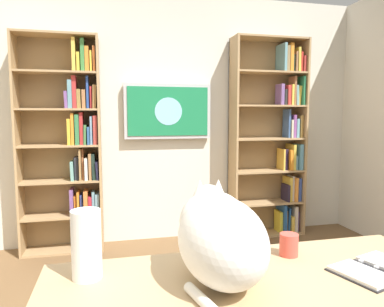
{
  "coord_description": "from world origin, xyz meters",
  "views": [
    {
      "loc": [
        0.64,
        1.69,
        1.38
      ],
      "look_at": [
        0.01,
        -1.02,
        1.08
      ],
      "focal_mm": 33.12,
      "sensor_mm": 36.0,
      "label": 1
    }
  ],
  "objects_px": {
    "paper_towel_roll": "(86,244)",
    "coffee_mug": "(289,245)",
    "bookshelf_right": "(71,147)",
    "cat": "(219,234)",
    "open_binder": "(376,269)",
    "bookshelf_left": "(275,139)",
    "wall_mounted_tv": "(168,111)"
  },
  "relations": [
    {
      "from": "paper_towel_roll",
      "to": "coffee_mug",
      "type": "height_order",
      "value": "paper_towel_roll"
    },
    {
      "from": "bookshelf_right",
      "to": "cat",
      "type": "bearing_deg",
      "value": 106.78
    },
    {
      "from": "cat",
      "to": "open_binder",
      "type": "xyz_separation_m",
      "value": [
        -0.62,
        0.08,
        -0.16
      ]
    },
    {
      "from": "open_binder",
      "to": "paper_towel_roll",
      "type": "relative_size",
      "value": 1.46
    },
    {
      "from": "coffee_mug",
      "to": "bookshelf_left",
      "type": "bearing_deg",
      "value": -115.05
    },
    {
      "from": "bookshelf_left",
      "to": "wall_mounted_tv",
      "type": "height_order",
      "value": "bookshelf_left"
    },
    {
      "from": "bookshelf_right",
      "to": "coffee_mug",
      "type": "height_order",
      "value": "bookshelf_right"
    },
    {
      "from": "bookshelf_left",
      "to": "coffee_mug",
      "type": "height_order",
      "value": "bookshelf_left"
    },
    {
      "from": "bookshelf_right",
      "to": "coffee_mug",
      "type": "bearing_deg",
      "value": 115.19
    },
    {
      "from": "open_binder",
      "to": "paper_towel_roll",
      "type": "height_order",
      "value": "paper_towel_roll"
    },
    {
      "from": "wall_mounted_tv",
      "to": "paper_towel_roll",
      "type": "height_order",
      "value": "wall_mounted_tv"
    },
    {
      "from": "cat",
      "to": "wall_mounted_tv",
      "type": "bearing_deg",
      "value": -95.35
    },
    {
      "from": "bookshelf_left",
      "to": "paper_towel_roll",
      "type": "xyz_separation_m",
      "value": [
        1.96,
        2.43,
        -0.21
      ]
    },
    {
      "from": "open_binder",
      "to": "paper_towel_roll",
      "type": "distance_m",
      "value": 1.12
    },
    {
      "from": "bookshelf_right",
      "to": "coffee_mug",
      "type": "relative_size",
      "value": 22.6
    },
    {
      "from": "cat",
      "to": "coffee_mug",
      "type": "distance_m",
      "value": 0.41
    },
    {
      "from": "bookshelf_right",
      "to": "cat",
      "type": "height_order",
      "value": "bookshelf_right"
    },
    {
      "from": "open_binder",
      "to": "paper_towel_roll",
      "type": "bearing_deg",
      "value": -10.35
    },
    {
      "from": "bookshelf_left",
      "to": "paper_towel_roll",
      "type": "bearing_deg",
      "value": 51.03
    },
    {
      "from": "coffee_mug",
      "to": "cat",
      "type": "bearing_deg",
      "value": 20.9
    },
    {
      "from": "cat",
      "to": "paper_towel_roll",
      "type": "bearing_deg",
      "value": -13.61
    },
    {
      "from": "open_binder",
      "to": "bookshelf_left",
      "type": "bearing_deg",
      "value": -108.3
    },
    {
      "from": "bookshelf_left",
      "to": "bookshelf_right",
      "type": "xyz_separation_m",
      "value": [
        2.25,
        0.0,
        -0.04
      ]
    },
    {
      "from": "bookshelf_right",
      "to": "wall_mounted_tv",
      "type": "xyz_separation_m",
      "value": [
        -1.01,
        -0.09,
        0.36
      ]
    },
    {
      "from": "bookshelf_right",
      "to": "paper_towel_roll",
      "type": "xyz_separation_m",
      "value": [
        -0.29,
        2.42,
        -0.16
      ]
    },
    {
      "from": "open_binder",
      "to": "coffee_mug",
      "type": "distance_m",
      "value": 0.34
    },
    {
      "from": "paper_towel_roll",
      "to": "wall_mounted_tv",
      "type": "bearing_deg",
      "value": -106.05
    },
    {
      "from": "bookshelf_left",
      "to": "cat",
      "type": "xyz_separation_m",
      "value": [
        1.49,
        2.54,
        -0.17
      ]
    },
    {
      "from": "bookshelf_left",
      "to": "cat",
      "type": "distance_m",
      "value": 2.95
    },
    {
      "from": "open_binder",
      "to": "cat",
      "type": "bearing_deg",
      "value": -7.79
    },
    {
      "from": "bookshelf_right",
      "to": "open_binder",
      "type": "relative_size",
      "value": 5.72
    },
    {
      "from": "wall_mounted_tv",
      "to": "open_binder",
      "type": "distance_m",
      "value": 2.81
    }
  ]
}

